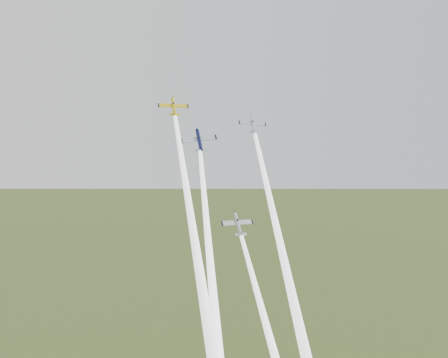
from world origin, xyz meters
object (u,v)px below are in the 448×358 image
plane_yellow (174,107)px  plane_navy (199,140)px  plane_silver_right (253,124)px  plane_silver_low (238,224)px

plane_yellow → plane_navy: bearing=-28.5°
plane_navy → plane_silver_right: (13.50, 0.09, 3.73)m
plane_yellow → plane_silver_low: 31.01m
plane_navy → plane_silver_low: plane_navy is taller
plane_yellow → plane_navy: (5.06, -3.51, -7.80)m
plane_silver_low → plane_silver_right: bearing=47.7°
plane_yellow → plane_silver_right: size_ratio=1.06×
plane_silver_right → plane_navy: bearing=-171.0°
plane_navy → plane_silver_right: plane_silver_right is taller
plane_navy → plane_yellow: bearing=157.7°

